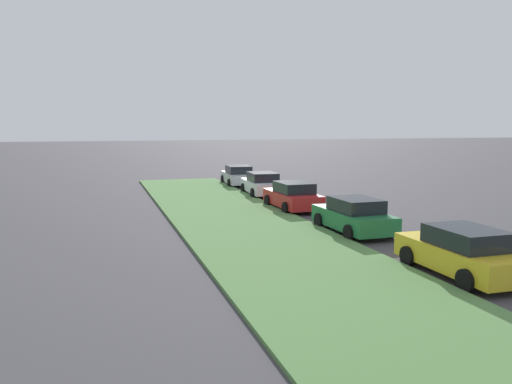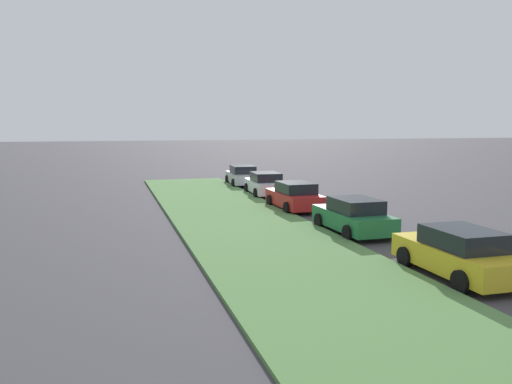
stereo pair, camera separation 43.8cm
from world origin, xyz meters
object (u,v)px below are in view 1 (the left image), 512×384
object	(u,v)px
parked_car_green	(354,216)
parked_car_yellow	(462,252)
parked_car_red	(293,196)
parked_car_white	(262,184)
parked_car_silver	(238,176)

from	to	relation	value
parked_car_green	parked_car_yellow	bearing A→B (deg)	-179.62
parked_car_yellow	parked_car_red	distance (m)	12.69
parked_car_yellow	parked_car_green	world-z (taller)	same
parked_car_yellow	parked_car_red	world-z (taller)	same
parked_car_white	parked_car_silver	xyz separation A→B (m)	(5.71, 0.02, 0.00)
parked_car_red	parked_car_yellow	bearing A→B (deg)	-179.10
parked_car_white	parked_car_silver	bearing A→B (deg)	3.31
parked_car_red	parked_car_white	xyz separation A→B (m)	(5.78, -0.15, 0.00)
parked_car_green	parked_car_red	world-z (taller)	same
parked_car_yellow	parked_car_red	xyz separation A→B (m)	(12.68, 0.41, 0.00)
parked_car_red	parked_car_silver	world-z (taller)	same
parked_car_green	parked_car_red	xyz separation A→B (m)	(6.24, 0.26, 0.00)
parked_car_red	parked_car_silver	size ratio (longest dim) A/B	0.99
parked_car_silver	parked_car_yellow	bearing A→B (deg)	-176.11
parked_car_yellow	parked_car_silver	xyz separation A→B (m)	(24.17, 0.28, 0.00)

